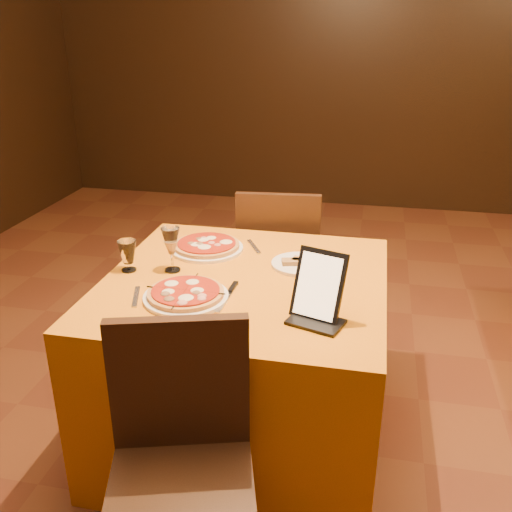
% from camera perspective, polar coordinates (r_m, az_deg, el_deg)
% --- Properties ---
extents(floor, '(6.00, 7.00, 0.01)m').
position_cam_1_polar(floor, '(2.59, 7.70, -18.76)').
color(floor, '#5E2D19').
rests_on(floor, ground).
extents(wall_back, '(6.00, 0.01, 2.80)m').
position_cam_1_polar(wall_back, '(5.45, 11.86, 19.16)').
color(wall_back, black).
rests_on(wall_back, floor).
extents(main_table, '(1.10, 1.10, 0.75)m').
position_cam_1_polar(main_table, '(2.44, -1.07, -10.29)').
color(main_table, orange).
rests_on(main_table, floor).
extents(chair_main_near, '(0.54, 0.54, 0.91)m').
position_cam_1_polar(chair_main_near, '(1.78, -7.52, -22.22)').
color(chair_main_near, black).
rests_on(chair_main_near, floor).
extents(chair_main_far, '(0.52, 0.52, 0.91)m').
position_cam_1_polar(chair_main_far, '(3.12, 2.38, -0.81)').
color(chair_main_far, '#2F230F').
rests_on(chair_main_far, floor).
extents(pizza_near, '(0.31, 0.31, 0.03)m').
position_cam_1_polar(pizza_near, '(2.11, -7.04, -3.87)').
color(pizza_near, white).
rests_on(pizza_near, main_table).
extents(pizza_far, '(0.32, 0.32, 0.03)m').
position_cam_1_polar(pizza_far, '(2.53, -4.95, 0.94)').
color(pizza_far, white).
rests_on(pizza_far, main_table).
extents(cutlet_dish, '(0.24, 0.24, 0.03)m').
position_cam_1_polar(cutlet_dish, '(2.37, 4.43, -0.67)').
color(cutlet_dish, white).
rests_on(cutlet_dish, main_table).
extents(wine_glass, '(0.10, 0.10, 0.19)m').
position_cam_1_polar(wine_glass, '(2.31, -8.46, 0.68)').
color(wine_glass, tan).
rests_on(wine_glass, main_table).
extents(water_glass, '(0.07, 0.07, 0.13)m').
position_cam_1_polar(water_glass, '(2.36, -12.70, 0.00)').
color(water_glass, silver).
rests_on(water_glass, main_table).
extents(tablet, '(0.20, 0.15, 0.23)m').
position_cam_1_polar(tablet, '(1.94, 6.29, -2.93)').
color(tablet, black).
rests_on(tablet, main_table).
extents(knife, '(0.03, 0.23, 0.01)m').
position_cam_1_polar(knife, '(2.10, -2.96, -4.25)').
color(knife, silver).
rests_on(knife, main_table).
extents(fork_near, '(0.07, 0.16, 0.01)m').
position_cam_1_polar(fork_near, '(2.15, -11.91, -4.00)').
color(fork_near, silver).
rests_on(fork_near, main_table).
extents(fork_far, '(0.10, 0.16, 0.01)m').
position_cam_1_polar(fork_far, '(2.56, -0.22, 0.94)').
color(fork_far, '#A8A9AF').
rests_on(fork_far, main_table).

